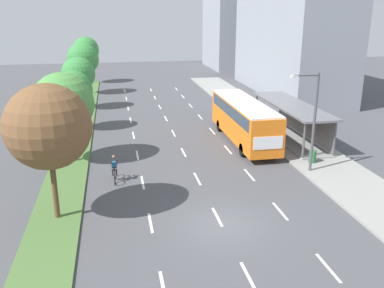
% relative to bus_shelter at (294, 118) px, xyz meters
% --- Properties ---
extents(ground_plane, '(140.00, 140.00, 0.00)m').
position_rel_bus_shelter_xyz_m(ground_plane, '(-9.53, -13.07, -1.87)').
color(ground_plane, '#4C4C51').
extents(median_strip, '(2.60, 52.00, 0.12)m').
position_rel_bus_shelter_xyz_m(median_strip, '(-17.83, 6.93, -1.81)').
color(median_strip, '#4C7038').
rests_on(median_strip, ground).
extents(sidewalk_right, '(4.50, 52.00, 0.15)m').
position_rel_bus_shelter_xyz_m(sidewalk_right, '(-0.28, 6.93, -1.79)').
color(sidewalk_right, gray).
rests_on(sidewalk_right, ground).
extents(lane_divider_left, '(0.14, 44.42, 0.01)m').
position_rel_bus_shelter_xyz_m(lane_divider_left, '(-13.03, 3.63, -1.86)').
color(lane_divider_left, white).
rests_on(lane_divider_left, ground).
extents(lane_divider_center, '(0.14, 44.42, 0.01)m').
position_rel_bus_shelter_xyz_m(lane_divider_center, '(-9.53, 3.63, -1.86)').
color(lane_divider_center, white).
rests_on(lane_divider_center, ground).
extents(lane_divider_right, '(0.14, 44.42, 0.01)m').
position_rel_bus_shelter_xyz_m(lane_divider_right, '(-6.03, 3.63, -1.86)').
color(lane_divider_right, white).
rests_on(lane_divider_right, ground).
extents(bus_shelter, '(2.90, 11.08, 2.86)m').
position_rel_bus_shelter_xyz_m(bus_shelter, '(0.00, 0.00, 0.00)').
color(bus_shelter, gray).
rests_on(bus_shelter, sidewalk_right).
extents(bus, '(2.54, 11.29, 3.37)m').
position_rel_bus_shelter_xyz_m(bus, '(-4.28, 0.12, 0.20)').
color(bus, orange).
rests_on(bus, ground).
extents(cyclist, '(0.46, 1.82, 1.71)m').
position_rel_bus_shelter_xyz_m(cyclist, '(-14.73, -6.37, -1.08)').
color(cyclist, black).
rests_on(cyclist, ground).
extents(median_tree_nearest, '(4.23, 4.23, 6.96)m').
position_rel_bus_shelter_xyz_m(median_tree_nearest, '(-17.72, -10.88, 3.08)').
color(median_tree_nearest, brown).
rests_on(median_tree_nearest, median_strip).
extents(median_tree_second, '(4.22, 4.22, 6.29)m').
position_rel_bus_shelter_xyz_m(median_tree_second, '(-17.93, -2.37, 2.42)').
color(median_tree_second, brown).
rests_on(median_tree_second, median_strip).
extents(median_tree_third, '(3.33, 3.33, 5.25)m').
position_rel_bus_shelter_xyz_m(median_tree_third, '(-17.95, 6.14, 1.82)').
color(median_tree_third, brown).
rests_on(median_tree_third, median_strip).
extents(median_tree_fourth, '(3.55, 3.55, 5.52)m').
position_rel_bus_shelter_xyz_m(median_tree_fourth, '(-18.07, 14.66, 1.98)').
color(median_tree_fourth, brown).
rests_on(median_tree_fourth, median_strip).
extents(median_tree_fifth, '(3.92, 3.92, 6.32)m').
position_rel_bus_shelter_xyz_m(median_tree_fifth, '(-18.04, 23.17, 2.60)').
color(median_tree_fifth, brown).
rests_on(median_tree_fifth, median_strip).
extents(median_tree_farthest, '(3.67, 3.67, 6.57)m').
position_rel_bus_shelter_xyz_m(median_tree_farthest, '(-18.07, 31.69, 2.97)').
color(median_tree_farthest, brown).
rests_on(median_tree_farthest, median_strip).
extents(streetlight, '(1.91, 0.24, 6.50)m').
position_rel_bus_shelter_xyz_m(streetlight, '(-2.11, -7.26, 2.02)').
color(streetlight, '#4C4C51').
rests_on(streetlight, sidewalk_right).
extents(trash_bin, '(0.52, 0.52, 0.85)m').
position_rel_bus_shelter_xyz_m(trash_bin, '(-1.08, -5.85, -1.29)').
color(trash_bin, '#286B38').
rests_on(trash_bin, sidewalk_right).
extents(building_near_right, '(7.19, 12.51, 21.16)m').
position_rel_bus_shelter_xyz_m(building_near_right, '(7.50, 14.16, 8.71)').
color(building_near_right, '#8E939E').
rests_on(building_near_right, ground).
extents(building_mid_right, '(6.52, 13.89, 17.97)m').
position_rel_bus_shelter_xyz_m(building_mid_right, '(7.39, 24.37, 7.12)').
color(building_mid_right, '#8E939E').
rests_on(building_mid_right, ground).
extents(building_far_right, '(8.03, 13.59, 21.65)m').
position_rel_bus_shelter_xyz_m(building_far_right, '(7.44, 45.36, 8.96)').
color(building_far_right, '#8E939E').
rests_on(building_far_right, ground).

